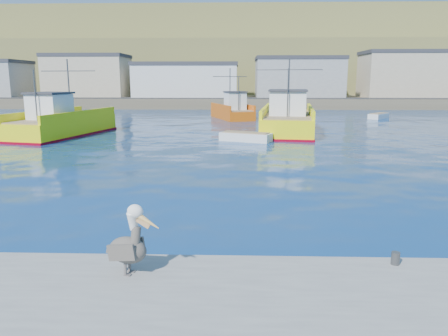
# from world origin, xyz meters

# --- Properties ---
(ground) EXTENTS (260.00, 260.00, 0.00)m
(ground) POSITION_xyz_m (0.00, 0.00, 0.00)
(ground) COLOR #06244F
(ground) RESTS_ON ground
(dock_bollards) EXTENTS (36.20, 0.20, 0.30)m
(dock_bollards) POSITION_xyz_m (0.60, -3.40, 0.65)
(dock_bollards) COLOR #4C4C4C
(dock_bollards) RESTS_ON dock
(far_shore) EXTENTS (200.00, 81.00, 24.00)m
(far_shore) POSITION_xyz_m (0.00, 109.20, 8.98)
(far_shore) COLOR brown
(far_shore) RESTS_ON ground
(trawler_yellow_a) EXTENTS (6.21, 12.01, 6.53)m
(trawler_yellow_a) POSITION_xyz_m (-15.72, 23.61, 1.05)
(trawler_yellow_a) COLOR #F4EC0D
(trawler_yellow_a) RESTS_ON ground
(trawler_yellow_b) EXTENTS (6.11, 13.17, 6.70)m
(trawler_yellow_b) POSITION_xyz_m (3.77, 26.58, 1.12)
(trawler_yellow_b) COLOR #F4EC0D
(trawler_yellow_b) RESTS_ON ground
(boat_orange) EXTENTS (5.64, 8.95, 6.09)m
(boat_orange) POSITION_xyz_m (-1.37, 40.57, 1.03)
(boat_orange) COLOR #CD540D
(boat_orange) RESTS_ON ground
(skiff_mid) EXTENTS (4.23, 2.87, 0.87)m
(skiff_mid) POSITION_xyz_m (-0.09, 20.83, 0.28)
(skiff_mid) COLOR silver
(skiff_mid) RESTS_ON ground
(skiff_far) EXTENTS (3.35, 3.78, 0.82)m
(skiff_far) POSITION_xyz_m (16.67, 41.64, 0.26)
(skiff_far) COLOR silver
(skiff_far) RESTS_ON ground
(pelican) EXTENTS (1.30, 0.72, 1.61)m
(pelican) POSITION_xyz_m (-3.05, -4.10, 1.19)
(pelican) COLOR #595451
(pelican) RESTS_ON dock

